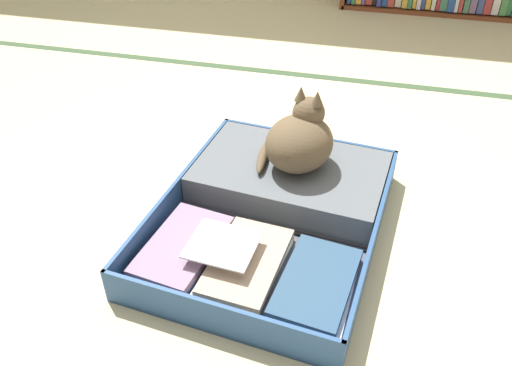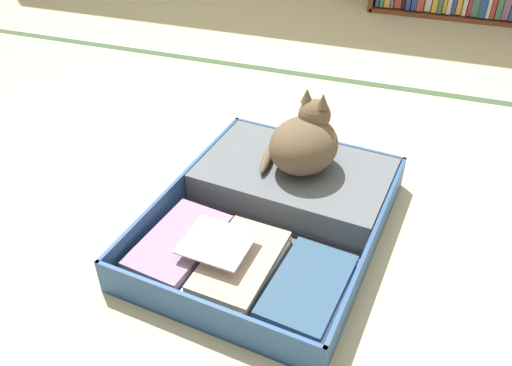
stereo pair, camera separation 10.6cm
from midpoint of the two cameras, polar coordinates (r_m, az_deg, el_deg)
ground_plane at (r=1.76m, az=4.41°, el=-3.75°), size 10.00×10.00×0.00m
tatami_border at (r=2.66m, az=10.61°, el=10.92°), size 4.80×0.05×0.00m
open_suitcase at (r=1.72m, az=4.12°, el=-2.66°), size 0.75×0.93×0.12m
black_cat at (r=1.74m, az=7.13°, el=4.38°), size 0.29×0.30×0.27m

